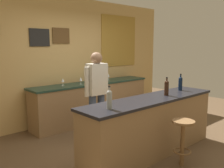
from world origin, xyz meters
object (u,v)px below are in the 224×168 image
bartender (97,90)px  coffee_mug (87,81)px  wine_glass_a (63,80)px  wine_bottle_a (109,99)px  wine_glass_b (81,79)px  wine_glass_c (108,76)px  wine_bottle_c (180,83)px  bar_stool (183,135)px  wine_bottle_b (167,87)px

bartender → coffee_mug: 1.16m
bartender → wine_glass_a: bartender is taller
bartender → coffee_mug: size_ratio=12.96×
wine_bottle_a → wine_glass_b: 2.29m
wine_glass_c → wine_bottle_c: bearing=-89.6°
wine_glass_c → coffee_mug: bearing=-179.6°
wine_bottle_c → wine_glass_c: wine_bottle_c is taller
bartender → wine_glass_c: size_ratio=10.45×
wine_glass_a → coffee_mug: 0.60m
wine_glass_b → wine_glass_c: 0.87m
wine_bottle_a → wine_bottle_c: (1.86, 0.14, 0.00)m
bartender → wine_bottle_a: (-0.67, -1.10, 0.12)m
wine_bottle_a → wine_glass_b: bearing=64.5°
wine_bottle_a → wine_glass_c: wine_bottle_a is taller
wine_glass_a → wine_glass_c: bearing=-0.9°
bartender → wine_glass_c: 1.57m
wine_bottle_c → wine_glass_a: bearing=122.2°
wine_glass_a → wine_glass_b: 0.40m
wine_glass_a → wine_bottle_a: bearing=-105.4°
bartender → wine_bottle_c: (1.20, -0.96, 0.12)m
wine_bottle_a → wine_glass_c: bearing=49.2°
wine_bottle_c → wine_glass_b: (-0.88, 1.92, -0.05)m
wine_bottle_a → bar_stool: bearing=-27.7°
wine_glass_b → bar_stool: bearing=-90.5°
wine_glass_b → coffee_mug: bearing=18.4°
bartender → wine_glass_b: bartender is taller
wine_glass_a → wine_glass_c: same height
bar_stool → wine_bottle_a: (-0.96, 0.50, 0.60)m
wine_bottle_a → coffee_mug: 2.45m
bartender → wine_bottle_b: 1.24m
bar_stool → wine_glass_a: wine_glass_a is taller
wine_bottle_c → wine_glass_a: 2.38m
bar_stool → wine_bottle_a: wine_bottle_a is taller
wine_glass_b → wine_glass_c: same height
bar_stool → coffee_mug: (0.24, 2.64, 0.49)m
wine_bottle_b → wine_bottle_c: size_ratio=1.00×
bartender → coffee_mug: bearing=62.8°
wine_glass_b → coffee_mug: wine_glass_b is taller
bartender → wine_bottle_a: bartender is taller
wine_bottle_b → coffee_mug: bearing=92.3°
bartender → bar_stool: 1.70m
wine_glass_c → coffee_mug: wine_glass_c is taller
wine_bottle_a → wine_glass_a: bearing=74.6°
bar_stool → wine_glass_b: (0.02, 2.57, 0.55)m
wine_bottle_b → wine_glass_b: bearing=98.3°
wine_glass_b → coffee_mug: size_ratio=1.24×
wine_bottle_b → wine_glass_a: 2.24m
bartender → wine_bottle_b: bearing=-60.2°
bar_stool → wine_glass_a: (-0.36, 2.66, 0.55)m
wine_glass_a → wine_glass_c: 1.25m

